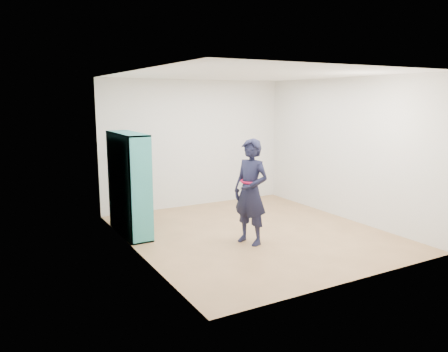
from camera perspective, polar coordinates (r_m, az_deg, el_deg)
floor at (r=7.41m, az=3.88°, el=-7.40°), size 4.50×4.50×0.00m
ceiling at (r=7.07m, az=4.14°, el=13.11°), size 4.50×4.50×0.00m
wall_left at (r=6.27m, az=-11.49°, el=1.40°), size 0.02×4.50×2.60m
wall_right at (r=8.38m, az=15.55°, el=3.40°), size 0.02×4.50×2.60m
wall_back at (r=9.08m, az=-3.80°, el=4.24°), size 4.00×0.02×2.60m
wall_front at (r=5.41m, az=17.14°, el=-0.23°), size 4.00×0.02×2.60m
bookshelf at (r=7.33m, az=-12.50°, el=-1.19°), size 0.37×1.26×1.68m
person at (r=6.69m, az=3.52°, el=-2.07°), size 0.57×0.69×1.63m
smartphone at (r=6.61m, az=2.13°, el=-1.28°), size 0.06×0.09×0.14m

